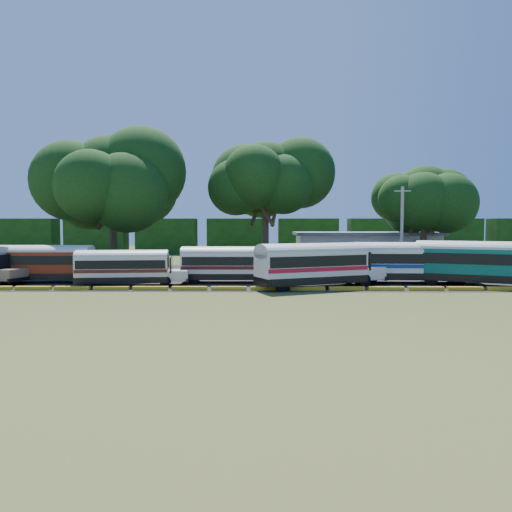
{
  "coord_description": "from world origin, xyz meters",
  "views": [
    {
      "loc": [
        3.88,
        -36.8,
        5.05
      ],
      "look_at": [
        3.54,
        6.0,
        2.31
      ],
      "focal_mm": 35.0,
      "sensor_mm": 36.0,
      "label": 1
    }
  ],
  "objects_px": {
    "bus_red": "(47,261)",
    "bus_cream_west": "(125,266)",
    "bus_teal": "(478,260)",
    "tree_west": "(112,179)",
    "bus_white_red": "(314,263)"
  },
  "relations": [
    {
      "from": "bus_red",
      "to": "bus_white_red",
      "type": "height_order",
      "value": "bus_white_red"
    },
    {
      "from": "bus_cream_west",
      "to": "tree_west",
      "type": "bearing_deg",
      "value": 103.63
    },
    {
      "from": "bus_cream_west",
      "to": "bus_teal",
      "type": "height_order",
      "value": "bus_teal"
    },
    {
      "from": "bus_red",
      "to": "bus_cream_west",
      "type": "xyz_separation_m",
      "value": [
        7.36,
        -2.22,
        -0.2
      ]
    },
    {
      "from": "bus_red",
      "to": "bus_teal",
      "type": "xyz_separation_m",
      "value": [
        36.16,
        -1.99,
        0.24
      ]
    },
    {
      "from": "bus_red",
      "to": "bus_teal",
      "type": "bearing_deg",
      "value": -4.21
    },
    {
      "from": "bus_red",
      "to": "bus_cream_west",
      "type": "height_order",
      "value": "bus_red"
    },
    {
      "from": "bus_red",
      "to": "bus_teal",
      "type": "distance_m",
      "value": 36.21
    },
    {
      "from": "bus_cream_west",
      "to": "tree_west",
      "type": "relative_size",
      "value": 0.63
    },
    {
      "from": "bus_white_red",
      "to": "bus_teal",
      "type": "relative_size",
      "value": 0.97
    },
    {
      "from": "bus_cream_west",
      "to": "bus_teal",
      "type": "distance_m",
      "value": 28.8
    },
    {
      "from": "tree_west",
      "to": "bus_cream_west",
      "type": "bearing_deg",
      "value": -70.06
    },
    {
      "from": "bus_white_red",
      "to": "bus_teal",
      "type": "distance_m",
      "value": 13.57
    },
    {
      "from": "bus_teal",
      "to": "tree_west",
      "type": "height_order",
      "value": "tree_west"
    },
    {
      "from": "bus_white_red",
      "to": "bus_teal",
      "type": "height_order",
      "value": "bus_teal"
    }
  ]
}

